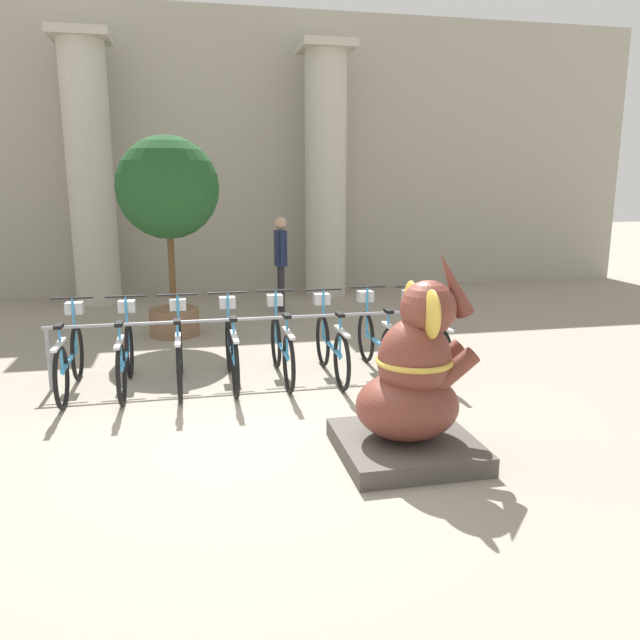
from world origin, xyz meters
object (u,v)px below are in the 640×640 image
Objects in this scene: bicycle_4 at (281,346)px; potted_tree at (168,197)px; bicycle_3 at (232,350)px; elephant_statue at (413,388)px; bicycle_7 at (424,339)px; person_pedestrian at (281,255)px; bicycle_1 at (125,355)px; bicycle_5 at (331,344)px; bicycle_2 at (179,352)px; bicycle_0 at (70,358)px; bicycle_6 at (376,340)px.

potted_tree is at bearing 117.10° from bicycle_4.
elephant_statue reaches higher than bicycle_3.
bicycle_7 is 4.43m from person_pedestrian.
bicycle_1 is 4.92m from person_pedestrian.
person_pedestrian is (2.47, 4.20, 0.67)m from bicycle_1.
bicycle_5 is 1.23m from bicycle_7.
bicycle_2 is 1.00× the size of bicycle_3.
bicycle_0 is at bearing -179.53° from bicycle_4.
elephant_statue reaches higher than bicycle_4.
bicycle_7 is (3.69, -0.01, 0.00)m from bicycle_1.
bicycle_7 is at bearing -1.36° from bicycle_4.
person_pedestrian is (1.86, 4.21, 0.67)m from bicycle_2.
elephant_statue is 1.03× the size of person_pedestrian.
bicycle_7 is (1.85, -0.04, 0.00)m from bicycle_4.
bicycle_1 is 3.08m from bicycle_6.
bicycle_0 and bicycle_5 have the same top height.
bicycle_2 is (1.23, -0.03, 0.00)m from bicycle_0.
bicycle_6 is 0.62m from bicycle_7.
bicycle_0 is at bearing 179.38° from bicycle_3.
bicycle_3 and bicycle_4 have the same top height.
person_pedestrian is (-0.60, 4.14, 0.67)m from bicycle_6.
person_pedestrian is 0.57× the size of potted_tree.
bicycle_2 is at bearing 129.76° from elephant_statue.
bicycle_0 is at bearing 178.28° from bicycle_1.
bicycle_3 is 3.26m from potted_tree.
bicycle_2 is at bearing -178.43° from bicycle_6.
bicycle_5 is 2.43m from elephant_statue.
elephant_statue reaches higher than bicycle_6.
bicycle_6 is at bearing -45.20° from potted_tree.
bicycle_0 and bicycle_2 have the same top height.
bicycle_2 is 0.97× the size of person_pedestrian.
bicycle_1 is 0.62m from bicycle_2.
bicycle_0 is 2.46m from bicycle_4.
bicycle_0 is 1.00× the size of bicycle_6.
elephant_statue is (2.63, -2.43, 0.21)m from bicycle_1.
bicycle_0 is 0.56× the size of potted_tree.
elephant_statue is at bearing -88.63° from person_pedestrian.
elephant_statue is at bearing -67.34° from potted_tree.
bicycle_3 and bicycle_6 have the same top height.
bicycle_4 is 3.41m from potted_tree.
potted_tree is (1.13, 2.62, 1.76)m from bicycle_0.
bicycle_4 is 1.00× the size of bicycle_5.
bicycle_2 is 0.94× the size of elephant_statue.
bicycle_0 and bicycle_7 have the same top height.
elephant_statue is (3.25, -2.45, 0.21)m from bicycle_0.
person_pedestrian is at bearing 53.55° from bicycle_0.
bicycle_3 is at bearing -178.09° from bicycle_6.
bicycle_1 and bicycle_6 have the same top height.
bicycle_1 is 0.56× the size of potted_tree.
bicycle_5 is 1.00× the size of bicycle_7.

